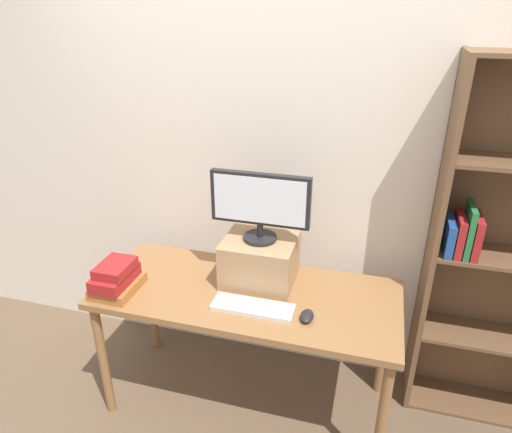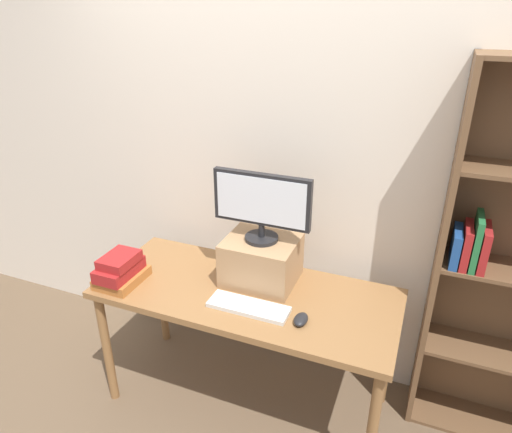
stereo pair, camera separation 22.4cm
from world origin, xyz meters
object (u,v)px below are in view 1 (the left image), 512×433
Objects in this scene: riser_box at (260,260)px; book_stack at (116,279)px; desk at (247,304)px; bookshelf_unit at (512,255)px; computer_mouse at (307,316)px; computer_monitor at (260,204)px; keyboard at (253,307)px.

book_stack is (-0.69, -0.31, -0.05)m from riser_box.
desk is 1.36m from bookshelf_unit.
desk is 0.69m from book_stack.
computer_monitor is at bearing 138.58° from computer_mouse.
desk is 0.38m from computer_mouse.
book_stack is at bearing -177.99° from computer_mouse.
riser_box is 0.29m from keyboard.
riser_box is 1.37× the size of book_stack.
riser_box is 0.73× the size of computer_monitor.
desk is 0.18m from keyboard.
computer_monitor reaches higher than riser_box.
book_stack is at bearing -156.06° from computer_monitor.
bookshelf_unit is at bearing 15.33° from book_stack.
computer_mouse is (0.34, -0.14, 0.10)m from desk.
riser_box is 0.33m from computer_monitor.
keyboard is at bearing 178.69° from computer_mouse.
desk is 5.77× the size of book_stack.
book_stack reaches higher than desk.
computer_mouse is at bearing -152.24° from bookshelf_unit.
book_stack is (-0.72, -0.04, 0.06)m from keyboard.
bookshelf_unit reaches higher than book_stack.
keyboard is (0.04, -0.26, -0.44)m from computer_monitor.
computer_monitor reaches higher than book_stack.
keyboard reaches higher than desk.
riser_box reaches higher than keyboard.
bookshelf_unit is at bearing 27.76° from computer_mouse.
book_stack is (-0.65, -0.18, 0.16)m from desk.
computer_monitor is at bearing 97.84° from keyboard.
computer_mouse is at bearing -41.57° from riser_box.
computer_monitor is 4.93× the size of computer_mouse.
computer_monitor is at bearing 23.94° from book_stack.
computer_mouse is at bearing 2.01° from book_stack.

